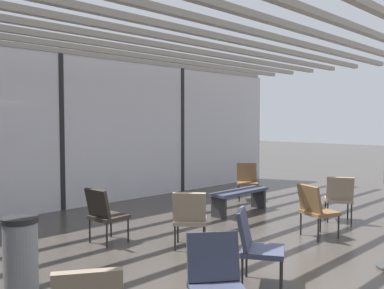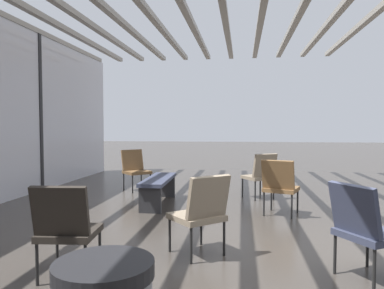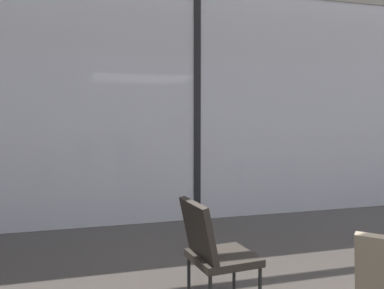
# 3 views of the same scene
# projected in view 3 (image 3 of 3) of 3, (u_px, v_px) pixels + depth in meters

# --- Properties ---
(glass_curtain_wall) EXTENTS (14.00, 0.08, 3.33)m
(glass_curtain_wall) POSITION_uv_depth(u_px,v_px,m) (196.00, 106.00, 5.94)
(glass_curtain_wall) COLOR silver
(glass_curtain_wall) RESTS_ON ground
(window_mullion_1) EXTENTS (0.10, 0.12, 3.33)m
(window_mullion_1) POSITION_uv_depth(u_px,v_px,m) (196.00, 106.00, 5.94)
(window_mullion_1) COLOR black
(window_mullion_1) RESTS_ON ground
(parked_airplane) EXTENTS (14.33, 4.40, 4.40)m
(parked_airplane) POSITION_uv_depth(u_px,v_px,m) (130.00, 88.00, 9.84)
(parked_airplane) COLOR silver
(parked_airplane) RESTS_ON ground
(lounge_chair_4) EXTENTS (0.57, 0.53, 0.87)m
(lounge_chair_4) POSITION_uv_depth(u_px,v_px,m) (213.00, 247.00, 3.19)
(lounge_chair_4) COLOR #28231E
(lounge_chair_4) RESTS_ON ground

